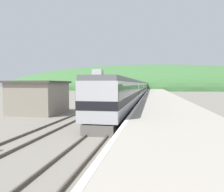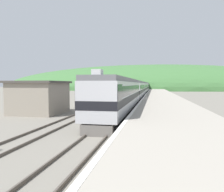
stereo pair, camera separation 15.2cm
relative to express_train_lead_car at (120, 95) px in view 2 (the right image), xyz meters
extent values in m
cube|color=#4C443D|center=(-0.72, 40.07, -2.17)|extent=(0.08, 180.00, 0.16)
cube|color=#4C443D|center=(0.72, 40.07, -2.17)|extent=(0.08, 180.00, 0.16)
cube|color=#4C443D|center=(-4.91, 40.07, -2.17)|extent=(0.08, 180.00, 0.16)
cube|color=#4C443D|center=(-3.47, 40.07, -2.17)|extent=(0.08, 180.00, 0.16)
cube|color=#9E9689|center=(5.25, 20.07, -1.69)|extent=(6.82, 140.00, 1.12)
cube|color=silver|center=(1.96, 20.07, -1.13)|extent=(0.24, 140.00, 0.01)
ellipsoid|color=#3D6B38|center=(0.00, 128.63, -2.25)|extent=(213.38, 96.02, 32.85)
cube|color=gray|center=(-9.65, -0.64, -0.44)|extent=(5.28, 5.80, 3.63)
cube|color=#47423D|center=(-9.65, -0.64, 1.49)|extent=(5.78, 6.30, 0.24)
cube|color=black|center=(0.00, 0.24, -1.83)|extent=(2.35, 20.56, 0.85)
cube|color=#BCBCC1|center=(0.00, 0.24, 0.03)|extent=(2.86, 21.87, 2.87)
cube|color=black|center=(0.00, 0.24, -0.20)|extent=(2.89, 21.89, 0.63)
cube|color=black|center=(0.00, 0.24, 0.66)|extent=(2.88, 20.56, 0.86)
cube|color=slate|center=(0.00, 0.24, 1.67)|extent=(2.69, 21.87, 0.40)
cube|color=black|center=(0.00, -9.57, 0.66)|extent=(2.90, 2.20, 1.15)
cube|color=#BCBCC1|center=(0.00, -10.25, 2.05)|extent=(0.64, 0.80, 0.36)
cube|color=slate|center=(0.00, -10.50, -1.87)|extent=(2.23, 0.40, 0.77)
cube|color=black|center=(0.00, 22.57, -1.83)|extent=(2.35, 19.72, 0.85)
cube|color=#BCBCC1|center=(0.00, 22.57, 0.03)|extent=(2.86, 20.98, 2.87)
cube|color=black|center=(0.00, 22.57, -0.20)|extent=(2.89, 21.00, 0.63)
cube|color=black|center=(0.00, 22.57, 0.66)|extent=(2.88, 19.72, 0.86)
cube|color=slate|center=(0.00, 22.57, 1.67)|extent=(2.69, 20.98, 0.40)
cube|color=black|center=(0.00, 44.45, -1.83)|extent=(2.35, 19.72, 0.85)
cube|color=#BCBCC1|center=(0.00, 44.45, 0.03)|extent=(2.86, 20.98, 2.87)
cube|color=black|center=(0.00, 44.45, -0.20)|extent=(2.89, 21.00, 0.63)
cube|color=black|center=(0.00, 44.45, 0.66)|extent=(2.88, 19.72, 0.86)
cube|color=slate|center=(0.00, 44.45, 1.67)|extent=(2.69, 20.98, 0.40)
cube|color=black|center=(0.00, 66.33, -1.83)|extent=(2.35, 19.72, 0.85)
cube|color=#BCBCC1|center=(0.00, 66.33, 0.03)|extent=(2.86, 20.98, 2.87)
cube|color=black|center=(0.00, 66.33, -0.20)|extent=(2.89, 21.00, 0.63)
cube|color=black|center=(0.00, 66.33, 0.66)|extent=(2.88, 19.72, 0.86)
cube|color=slate|center=(0.00, 66.33, 1.67)|extent=(2.69, 20.98, 0.40)
cube|color=black|center=(0.00, 88.22, -1.83)|extent=(2.35, 19.72, 0.85)
cube|color=#BCBCC1|center=(0.00, 88.22, 0.03)|extent=(2.86, 20.98, 2.87)
cube|color=black|center=(0.00, 88.22, -0.20)|extent=(2.89, 21.00, 0.63)
cube|color=black|center=(0.00, 88.22, 0.66)|extent=(2.88, 19.72, 0.86)
cube|color=slate|center=(0.00, 88.22, 1.67)|extent=(2.69, 20.98, 0.40)
cube|color=black|center=(-4.19, 30.89, -1.85)|extent=(2.46, 39.37, 0.80)
cube|color=beige|center=(-4.19, 30.89, -0.01)|extent=(2.90, 41.01, 2.88)
camera|label=1|loc=(3.58, -24.51, 1.25)|focal=35.00mm
camera|label=2|loc=(3.73, -24.49, 1.25)|focal=35.00mm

